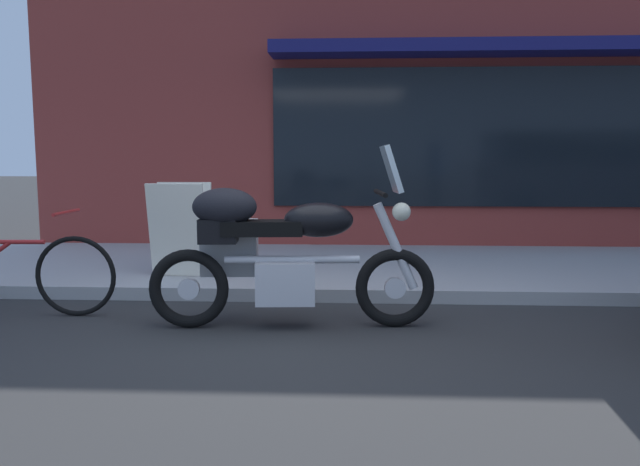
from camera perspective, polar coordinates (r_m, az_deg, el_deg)
The scene contains 4 objects.
ground_plane at distance 4.29m, azimuth -1.41°, elevation -10.40°, with size 80.00×80.00×0.00m, color #2C2C2C.
touring_motorcycle at distance 4.68m, azimuth -4.21°, elevation -1.52°, with size 2.16×0.62×1.38m.
parked_bicycle at distance 5.61m, azimuth -26.76°, elevation -3.22°, with size 1.72×0.48×0.92m.
sandwich_board_sign at distance 6.24m, azimuth -12.79°, elevation 0.34°, with size 0.55×0.41×0.92m.
Camera 1 is at (0.32, -4.09, 1.28)m, focal length 34.64 mm.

